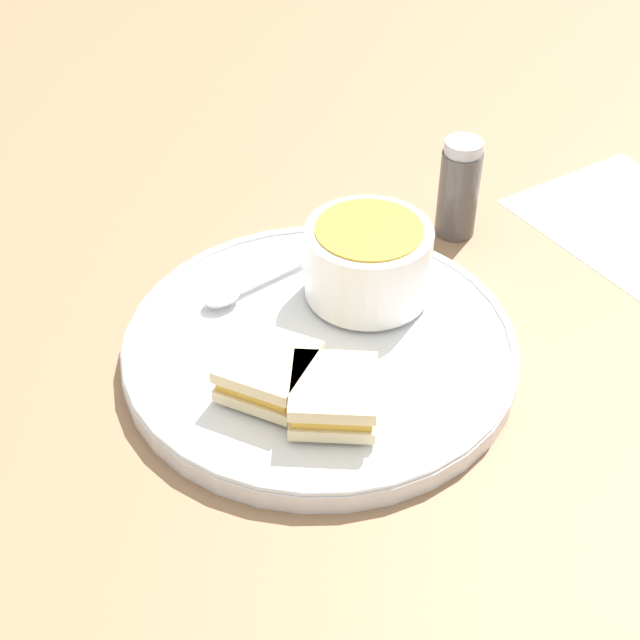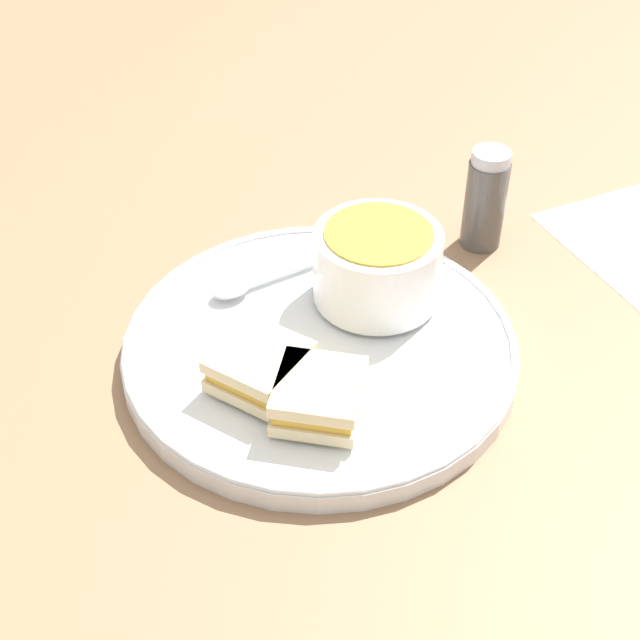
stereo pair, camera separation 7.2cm
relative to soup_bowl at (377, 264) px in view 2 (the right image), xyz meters
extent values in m
plane|color=#8E6B4C|center=(-0.05, -0.05, -0.05)|extent=(2.40, 2.40, 0.00)
cylinder|color=white|center=(-0.05, -0.05, -0.05)|extent=(0.32, 0.32, 0.02)
torus|color=white|center=(-0.05, -0.05, -0.04)|extent=(0.32, 0.32, 0.01)
cylinder|color=white|center=(0.00, 0.00, -0.03)|extent=(0.06, 0.06, 0.01)
cylinder|color=white|center=(0.00, 0.00, 0.00)|extent=(0.11, 0.11, 0.06)
cylinder|color=gold|center=(0.00, 0.00, 0.03)|extent=(0.09, 0.09, 0.01)
cube|color=silver|center=(-0.08, 0.03, -0.03)|extent=(0.07, 0.05, 0.00)
ellipsoid|color=silver|center=(-0.13, 0.00, -0.03)|extent=(0.04, 0.04, 0.01)
cube|color=beige|center=(-0.09, -0.11, -0.03)|extent=(0.09, 0.09, 0.01)
cube|color=gold|center=(-0.09, -0.11, -0.02)|extent=(0.08, 0.08, 0.01)
cube|color=beige|center=(-0.09, -0.11, -0.01)|extent=(0.09, 0.09, 0.01)
cube|color=beige|center=(-0.05, -0.14, -0.03)|extent=(0.07, 0.08, 0.01)
cube|color=gold|center=(-0.05, -0.14, -0.02)|extent=(0.07, 0.07, 0.01)
cube|color=beige|center=(-0.05, -0.14, -0.01)|extent=(0.07, 0.08, 0.01)
cylinder|color=#4C4742|center=(0.11, 0.11, -0.01)|extent=(0.04, 0.04, 0.09)
cylinder|color=#B7B7BC|center=(0.11, 0.11, 0.04)|extent=(0.04, 0.04, 0.01)
camera|label=1|loc=(-0.11, -0.60, 0.45)|focal=50.00mm
camera|label=2|loc=(-0.04, -0.60, 0.45)|focal=50.00mm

